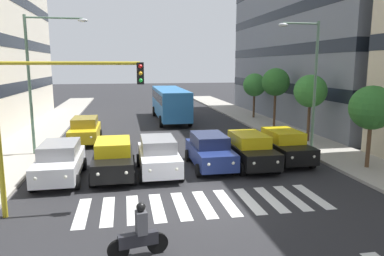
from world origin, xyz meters
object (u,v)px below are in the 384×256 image
object	(u,v)px
car_2	(210,151)
street_lamp_left	(310,75)
car_row2_0	(85,130)
car_5	(60,161)
car_3	(158,155)
traffic_light_gantry	(42,110)
street_tree_0	(372,108)
car_0	(284,145)
motorcycle_with_rider	(139,235)
street_tree_2	(276,82)
street_tree_3	(254,85)
car_4	(113,158)
street_tree_1	(310,91)
bus_behind_traffic	(170,101)
street_lamp_right	(39,70)
car_1	(250,150)

from	to	relation	value
car_2	street_lamp_left	bearing A→B (deg)	-163.56
car_row2_0	car_5	bearing A→B (deg)	87.74
car_5	car_3	bearing A→B (deg)	-176.72
traffic_light_gantry	street_tree_0	xyz separation A→B (m)	(-14.69, -2.80, -0.60)
car_0	street_lamp_left	size ratio (longest dim) A/B	0.59
car_5	motorcycle_with_rider	world-z (taller)	car_5
car_0	motorcycle_with_rider	xyz separation A→B (m)	(8.21, 8.66, -0.24)
car_3	street_tree_0	distance (m)	10.73
car_3	street_tree_2	xyz separation A→B (m)	(-10.60, -10.63, 2.94)
car_0	street_tree_3	world-z (taller)	street_tree_3
street_tree_0	traffic_light_gantry	bearing A→B (deg)	10.78
motorcycle_with_rider	car_4	bearing A→B (deg)	-83.48
car_4	street_tree_2	bearing A→B (deg)	-139.83
car_0	street_tree_1	world-z (taller)	street_tree_1
traffic_light_gantry	car_5	bearing A→B (deg)	-86.44
car_row2_0	traffic_light_gantry	size ratio (longest dim) A/B	0.81
bus_behind_traffic	street_lamp_right	xyz separation A→B (m)	(8.91, 12.03, 3.06)
car_4	car_row2_0	bearing A→B (deg)	-75.32
street_tree_2	street_tree_3	xyz separation A→B (m)	(-0.24, -5.49, -0.53)
car_3	bus_behind_traffic	world-z (taller)	bus_behind_traffic
car_5	bus_behind_traffic	world-z (taller)	bus_behind_traffic
car_2	car_4	distance (m)	4.87
street_lamp_right	street_tree_2	xyz separation A→B (m)	(-16.82, -6.02, -1.10)
car_1	street_lamp_left	bearing A→B (deg)	-154.22
car_row2_0	street_lamp_right	size ratio (longest dim) A/B	0.57
motorcycle_with_rider	street_tree_3	world-z (taller)	street_tree_3
car_0	car_5	size ratio (longest dim) A/B	1.00
car_1	car_5	distance (m)	9.33
car_2	street_tree_1	xyz separation A→B (m)	(-7.91, -4.51, 2.61)
car_0	car_4	world-z (taller)	same
car_2	car_3	world-z (taller)	same
car_3	street_tree_1	bearing A→B (deg)	-154.82
car_2	street_tree_3	bearing A→B (deg)	-117.49
car_row2_0	street_tree_0	world-z (taller)	street_tree_0
car_row2_0	street_tree_1	xyz separation A→B (m)	(-14.82, 2.85, 2.61)
street_lamp_right	car_1	bearing A→B (deg)	158.43
bus_behind_traffic	street_tree_1	bearing A→B (deg)	124.12
bus_behind_traffic	street_tree_0	bearing A→B (deg)	113.03
bus_behind_traffic	street_tree_3	distance (m)	8.29
car_0	street_lamp_left	bearing A→B (deg)	-145.28
car_2	car_row2_0	size ratio (longest dim) A/B	1.00
traffic_light_gantry	street_tree_1	xyz separation A→B (m)	(-14.90, -9.23, -0.25)
motorcycle_with_rider	street_tree_0	size ratio (longest dim) A/B	0.41
street_tree_0	street_tree_1	xyz separation A→B (m)	(-0.21, -6.43, 0.35)
street_tree_2	car_row2_0	bearing A→B (deg)	10.71
car_0	street_tree_0	world-z (taller)	street_tree_0
car_5	street_tree_1	bearing A→B (deg)	-160.91
bus_behind_traffic	street_tree_2	distance (m)	10.13
street_tree_2	street_tree_3	world-z (taller)	street_tree_2
traffic_light_gantry	street_tree_2	size ratio (longest dim) A/B	1.14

